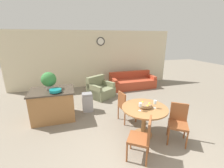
% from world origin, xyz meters
% --- Properties ---
extents(ground_plane, '(24.00, 24.00, 0.00)m').
position_xyz_m(ground_plane, '(0.00, 0.00, 0.00)').
color(ground_plane, gray).
extents(wall_back, '(8.00, 0.09, 2.70)m').
position_xyz_m(wall_back, '(0.00, 5.34, 1.35)').
color(wall_back, beige).
rests_on(wall_back, ground_plane).
extents(dining_table, '(1.10, 1.10, 0.78)m').
position_xyz_m(dining_table, '(0.48, 0.92, 0.60)').
color(dining_table, '#9E6B3D').
rests_on(dining_table, ground_plane).
extents(dining_chair_near_left, '(0.58, 0.58, 0.92)m').
position_xyz_m(dining_chair_near_left, '(0.09, 0.23, 0.52)').
color(dining_chair_near_left, brown).
rests_on(dining_chair_near_left, ground_plane).
extents(dining_chair_near_right, '(0.58, 0.58, 0.92)m').
position_xyz_m(dining_chair_near_right, '(1.16, 0.53, 0.52)').
color(dining_chair_near_right, brown).
rests_on(dining_chair_near_right, ground_plane).
extents(dining_chair_far_side, '(0.49, 0.49, 0.92)m').
position_xyz_m(dining_chair_far_side, '(0.27, 1.67, 0.52)').
color(dining_chair_far_side, brown).
rests_on(dining_chair_far_side, ground_plane).
extents(fruit_bowl, '(0.31, 0.31, 0.12)m').
position_xyz_m(fruit_bowl, '(0.48, 0.92, 0.84)').
color(fruit_bowl, olive).
rests_on(fruit_bowl, dining_table).
extents(wine_glass_left, '(0.07, 0.07, 0.20)m').
position_xyz_m(wine_glass_left, '(0.29, 0.79, 0.92)').
color(wine_glass_left, silver).
rests_on(wine_glass_left, dining_table).
extents(wine_glass_right, '(0.07, 0.07, 0.20)m').
position_xyz_m(wine_glass_right, '(0.69, 0.82, 0.92)').
color(wine_glass_right, silver).
rests_on(wine_glass_right, dining_table).
extents(kitchen_island, '(1.25, 0.89, 0.92)m').
position_xyz_m(kitchen_island, '(-1.74, 2.42, 0.46)').
color(kitchen_island, '#9E6B3D').
rests_on(kitchen_island, ground_plane).
extents(teal_bowl, '(0.32, 0.32, 0.10)m').
position_xyz_m(teal_bowl, '(-1.62, 2.18, 0.98)').
color(teal_bowl, '#147A7F').
rests_on(teal_bowl, kitchen_island).
extents(potted_plant, '(0.43, 0.43, 0.51)m').
position_xyz_m(potted_plant, '(-1.81, 2.57, 1.20)').
color(potted_plant, beige).
rests_on(potted_plant, kitchen_island).
extents(trash_bin, '(0.33, 0.29, 0.63)m').
position_xyz_m(trash_bin, '(-0.71, 2.64, 0.31)').
color(trash_bin, '#9E9EA3').
rests_on(trash_bin, ground_plane).
extents(couch, '(2.16, 0.98, 0.75)m').
position_xyz_m(couch, '(1.72, 4.51, 0.27)').
color(couch, '#B24228').
rests_on(couch, ground_plane).
extents(armchair, '(1.20, 1.19, 0.84)m').
position_xyz_m(armchair, '(-0.03, 3.76, 0.29)').
color(armchair, '#7A7F5B').
rests_on(armchair, ground_plane).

